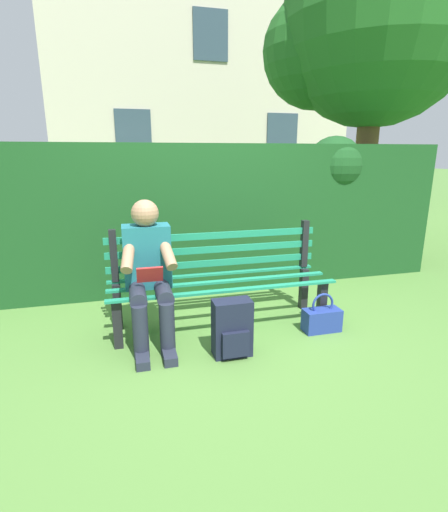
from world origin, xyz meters
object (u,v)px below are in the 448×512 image
(tree, at_px, (367,32))
(handbag, at_px, (322,319))
(backpack, at_px, (232,329))
(person_seated, at_px, (149,269))
(park_bench, at_px, (219,275))

(tree, xyz_separation_m, handbag, (2.01, 2.77, -3.11))
(tree, xyz_separation_m, backpack, (2.89, 2.96, -3.01))
(person_seated, xyz_separation_m, backpack, (-0.58, 0.43, -0.39))
(person_seated, bearing_deg, handbag, 170.98)
(park_bench, distance_m, handbag, 0.98)
(handbag, bearing_deg, backpack, 12.70)
(tree, bearing_deg, park_bench, 39.57)
(park_bench, bearing_deg, tree, -140.43)
(tree, relative_size, handbag, 13.53)
(park_bench, height_order, tree, tree)
(tree, relative_size, backpack, 10.58)
(handbag, bearing_deg, park_bench, -27.07)
(person_seated, distance_m, tree, 5.03)
(tree, distance_m, handbag, 4.63)
(backpack, bearing_deg, park_bench, -94.44)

